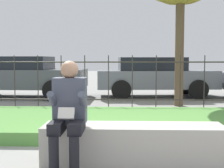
% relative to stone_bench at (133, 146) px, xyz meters
% --- Properties ---
extents(ground_plane, '(60.00, 60.00, 0.00)m').
position_rel_stone_bench_xyz_m(ground_plane, '(0.11, 0.00, -0.22)').
color(ground_plane, gray).
extents(stone_bench, '(2.24, 0.51, 0.49)m').
position_rel_stone_bench_xyz_m(stone_bench, '(0.00, 0.00, 0.00)').
color(stone_bench, '#ADA89E').
rests_on(stone_bench, ground_plane).
extents(person_seated_reader, '(0.42, 0.73, 1.29)m').
position_rel_stone_bench_xyz_m(person_seated_reader, '(-0.76, -0.29, 0.49)').
color(person_seated_reader, black).
rests_on(person_seated_reader, ground_plane).
extents(grass_berm, '(10.99, 2.59, 0.21)m').
position_rel_stone_bench_xyz_m(grass_berm, '(0.11, 1.99, -0.11)').
color(grass_berm, '#569342').
rests_on(grass_berm, ground_plane).
extents(iron_fence, '(8.99, 0.03, 1.40)m').
position_rel_stone_bench_xyz_m(iron_fence, '(0.11, 4.01, 0.52)').
color(iron_fence, '#332D28').
rests_on(iron_fence, ground_plane).
extents(car_parked_left, '(4.52, 2.03, 1.39)m').
position_rel_stone_bench_xyz_m(car_parked_left, '(-3.71, 6.67, 0.54)').
color(car_parked_left, '#4C5156').
rests_on(car_parked_left, ground_plane).
extents(car_parked_center, '(4.12, 2.03, 1.36)m').
position_rel_stone_bench_xyz_m(car_parked_center, '(0.97, 6.97, 0.51)').
color(car_parked_center, slate).
rests_on(car_parked_center, ground_plane).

